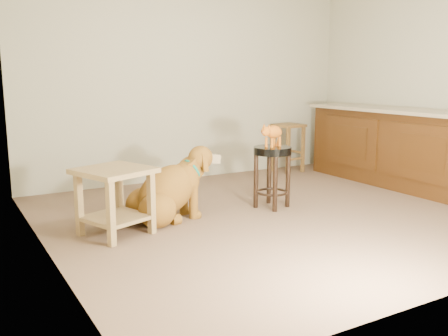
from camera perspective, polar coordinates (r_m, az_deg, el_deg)
floor at (r=4.96m, az=7.08°, el=-5.12°), size 4.50×4.00×0.01m
room_shell at (r=4.79m, az=7.55°, el=14.58°), size 4.54×4.04×2.62m
cabinet_run at (r=6.41m, az=19.56°, el=1.95°), size 0.70×2.56×0.94m
padded_stool at (r=5.06m, az=5.54°, el=0.39°), size 0.41×0.41×0.63m
wood_stool at (r=6.99m, az=7.35°, el=2.38°), size 0.40×0.40×0.67m
side_table at (r=4.28m, az=-12.37°, el=-2.60°), size 0.71×0.71×0.57m
golden_retriever at (r=4.65m, az=-6.43°, el=-2.75°), size 1.13×0.59×0.72m
tabby_kitten at (r=5.01m, az=5.53°, el=4.03°), size 0.37×0.26×0.26m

